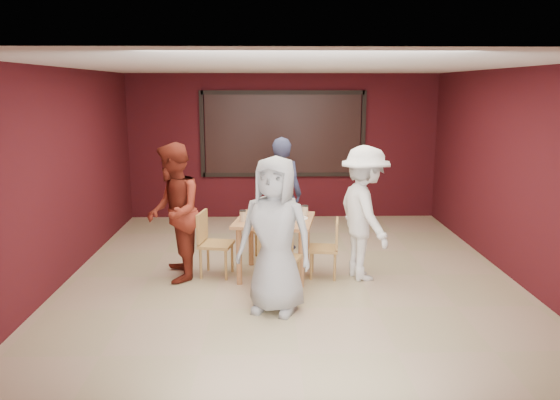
{
  "coord_description": "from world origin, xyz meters",
  "views": [
    {
      "loc": [
        -0.3,
        -7.12,
        2.55
      ],
      "look_at": [
        -0.14,
        0.03,
        1.06
      ],
      "focal_mm": 35.0,
      "sensor_mm": 36.0,
      "label": 1
    }
  ],
  "objects_px": {
    "diner_front": "(275,235)",
    "diner_right": "(364,213)",
    "dining_table": "(275,226)",
    "chair_back": "(267,229)",
    "diner_left": "(174,212)",
    "diner_back": "(281,193)",
    "chair_right": "(329,245)",
    "chair_front": "(278,256)",
    "chair_left": "(211,240)"
  },
  "relations": [
    {
      "from": "diner_front",
      "to": "diner_back",
      "type": "xyz_separation_m",
      "value": [
        0.14,
        2.51,
        -0.01
      ]
    },
    {
      "from": "chair_left",
      "to": "diner_back",
      "type": "distance_m",
      "value": 1.67
    },
    {
      "from": "chair_back",
      "to": "chair_left",
      "type": "height_order",
      "value": "chair_left"
    },
    {
      "from": "dining_table",
      "to": "diner_right",
      "type": "relative_size",
      "value": 0.65
    },
    {
      "from": "chair_back",
      "to": "diner_back",
      "type": "relative_size",
      "value": 0.43
    },
    {
      "from": "dining_table",
      "to": "diner_right",
      "type": "distance_m",
      "value": 1.21
    },
    {
      "from": "chair_right",
      "to": "diner_left",
      "type": "relative_size",
      "value": 0.44
    },
    {
      "from": "chair_left",
      "to": "diner_left",
      "type": "relative_size",
      "value": 0.48
    },
    {
      "from": "chair_right",
      "to": "diner_back",
      "type": "xyz_separation_m",
      "value": [
        -0.6,
        1.39,
        0.44
      ]
    },
    {
      "from": "diner_back",
      "to": "diner_right",
      "type": "relative_size",
      "value": 0.99
    },
    {
      "from": "diner_front",
      "to": "chair_left",
      "type": "bearing_deg",
      "value": 145.7
    },
    {
      "from": "dining_table",
      "to": "chair_right",
      "type": "height_order",
      "value": "dining_table"
    },
    {
      "from": "dining_table",
      "to": "chair_left",
      "type": "xyz_separation_m",
      "value": [
        -0.87,
        0.04,
        -0.2
      ]
    },
    {
      "from": "chair_left",
      "to": "diner_back",
      "type": "relative_size",
      "value": 0.5
    },
    {
      "from": "chair_front",
      "to": "chair_right",
      "type": "relative_size",
      "value": 1.16
    },
    {
      "from": "diner_left",
      "to": "diner_right",
      "type": "bearing_deg",
      "value": 79.77
    },
    {
      "from": "dining_table",
      "to": "chair_right",
      "type": "xyz_separation_m",
      "value": [
        0.73,
        -0.07,
        -0.25
      ]
    },
    {
      "from": "chair_left",
      "to": "chair_right",
      "type": "bearing_deg",
      "value": -4.06
    },
    {
      "from": "dining_table",
      "to": "chair_front",
      "type": "relative_size",
      "value": 1.25
    },
    {
      "from": "diner_back",
      "to": "diner_left",
      "type": "distance_m",
      "value": 2.04
    },
    {
      "from": "dining_table",
      "to": "chair_right",
      "type": "relative_size",
      "value": 1.45
    },
    {
      "from": "chair_back",
      "to": "diner_left",
      "type": "relative_size",
      "value": 0.42
    },
    {
      "from": "chair_right",
      "to": "diner_right",
      "type": "height_order",
      "value": "diner_right"
    },
    {
      "from": "diner_left",
      "to": "diner_right",
      "type": "xyz_separation_m",
      "value": [
        2.53,
        -0.01,
        -0.02
      ]
    },
    {
      "from": "chair_back",
      "to": "diner_right",
      "type": "bearing_deg",
      "value": -36.7
    },
    {
      "from": "chair_front",
      "to": "chair_right",
      "type": "bearing_deg",
      "value": 45.29
    },
    {
      "from": "dining_table",
      "to": "diner_back",
      "type": "distance_m",
      "value": 1.34
    },
    {
      "from": "diner_left",
      "to": "diner_right",
      "type": "height_order",
      "value": "diner_left"
    },
    {
      "from": "chair_back",
      "to": "diner_front",
      "type": "distance_m",
      "value": 2.1
    },
    {
      "from": "chair_front",
      "to": "diner_left",
      "type": "height_order",
      "value": "diner_left"
    },
    {
      "from": "chair_right",
      "to": "diner_left",
      "type": "distance_m",
      "value": 2.12
    },
    {
      "from": "chair_front",
      "to": "dining_table",
      "type": "bearing_deg",
      "value": 92.74
    },
    {
      "from": "chair_left",
      "to": "diner_front",
      "type": "xyz_separation_m",
      "value": [
        0.86,
        -1.23,
        0.4
      ]
    },
    {
      "from": "chair_left",
      "to": "diner_right",
      "type": "bearing_deg",
      "value": -4.28
    },
    {
      "from": "diner_left",
      "to": "chair_back",
      "type": "bearing_deg",
      "value": 117.89
    },
    {
      "from": "chair_back",
      "to": "diner_left",
      "type": "xyz_separation_m",
      "value": [
        -1.23,
        -0.95,
        0.48
      ]
    },
    {
      "from": "diner_left",
      "to": "dining_table",
      "type": "bearing_deg",
      "value": 84.44
    },
    {
      "from": "diner_back",
      "to": "chair_back",
      "type": "bearing_deg",
      "value": 80.23
    },
    {
      "from": "dining_table",
      "to": "chair_back",
      "type": "bearing_deg",
      "value": 97.04
    },
    {
      "from": "chair_front",
      "to": "diner_left",
      "type": "relative_size",
      "value": 0.51
    },
    {
      "from": "diner_back",
      "to": "chair_right",
      "type": "bearing_deg",
      "value": 130.3
    },
    {
      "from": "chair_back",
      "to": "diner_left",
      "type": "bearing_deg",
      "value": -142.17
    },
    {
      "from": "diner_front",
      "to": "diner_left",
      "type": "bearing_deg",
      "value": 161.34
    },
    {
      "from": "dining_table",
      "to": "chair_back",
      "type": "xyz_separation_m",
      "value": [
        -0.11,
        0.85,
        -0.26
      ]
    },
    {
      "from": "diner_left",
      "to": "diner_right",
      "type": "distance_m",
      "value": 2.53
    },
    {
      "from": "diner_back",
      "to": "diner_left",
      "type": "height_order",
      "value": "diner_left"
    },
    {
      "from": "chair_front",
      "to": "diner_back",
      "type": "xyz_separation_m",
      "value": [
        0.09,
        2.09,
        0.37
      ]
    },
    {
      "from": "chair_back",
      "to": "chair_right",
      "type": "height_order",
      "value": "chair_right"
    },
    {
      "from": "dining_table",
      "to": "chair_front",
      "type": "height_order",
      "value": "dining_table"
    },
    {
      "from": "diner_front",
      "to": "diner_right",
      "type": "bearing_deg",
      "value": 62.76
    }
  ]
}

